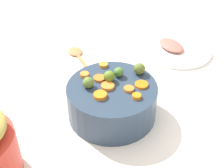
% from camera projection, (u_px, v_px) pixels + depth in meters
% --- Properties ---
extents(tabletop, '(2.40, 2.40, 0.02)m').
position_uv_depth(tabletop, '(101.00, 112.00, 1.04)').
color(tabletop, white).
rests_on(tabletop, ground).
extents(serving_bowl_carrots, '(0.27, 0.27, 0.11)m').
position_uv_depth(serving_bowl_carrots, '(112.00, 101.00, 0.98)').
color(serving_bowl_carrots, '#2C3E52').
rests_on(serving_bowl_carrots, tabletop).
extents(carrot_slice_0, '(0.03, 0.03, 0.01)m').
position_uv_depth(carrot_slice_0, '(85.00, 75.00, 0.99)').
color(carrot_slice_0, orange).
rests_on(carrot_slice_0, serving_bowl_carrots).
extents(carrot_slice_1, '(0.04, 0.04, 0.01)m').
position_uv_depth(carrot_slice_1, '(129.00, 89.00, 0.93)').
color(carrot_slice_1, orange).
rests_on(carrot_slice_1, serving_bowl_carrots).
extents(carrot_slice_2, '(0.04, 0.04, 0.01)m').
position_uv_depth(carrot_slice_2, '(100.00, 95.00, 0.91)').
color(carrot_slice_2, orange).
rests_on(carrot_slice_2, serving_bowl_carrots).
extents(carrot_slice_3, '(0.03, 0.03, 0.01)m').
position_uv_depth(carrot_slice_3, '(137.00, 96.00, 0.90)').
color(carrot_slice_3, orange).
rests_on(carrot_slice_3, serving_bowl_carrots).
extents(carrot_slice_4, '(0.05, 0.05, 0.01)m').
position_uv_depth(carrot_slice_4, '(99.00, 78.00, 0.98)').
color(carrot_slice_4, orange).
rests_on(carrot_slice_4, serving_bowl_carrots).
extents(carrot_slice_5, '(0.04, 0.04, 0.01)m').
position_uv_depth(carrot_slice_5, '(103.00, 65.00, 1.03)').
color(carrot_slice_5, orange).
rests_on(carrot_slice_5, serving_bowl_carrots).
extents(carrot_slice_6, '(0.04, 0.04, 0.01)m').
position_uv_depth(carrot_slice_6, '(107.00, 87.00, 0.94)').
color(carrot_slice_6, orange).
rests_on(carrot_slice_6, serving_bowl_carrots).
extents(carrot_slice_7, '(0.04, 0.04, 0.01)m').
position_uv_depth(carrot_slice_7, '(141.00, 85.00, 0.95)').
color(carrot_slice_7, orange).
rests_on(carrot_slice_7, serving_bowl_carrots).
extents(brussels_sprout_0, '(0.03, 0.03, 0.03)m').
position_uv_depth(brussels_sprout_0, '(119.00, 72.00, 0.98)').
color(brussels_sprout_0, '#4E8131').
rests_on(brussels_sprout_0, serving_bowl_carrots).
extents(brussels_sprout_1, '(0.04, 0.04, 0.04)m').
position_uv_depth(brussels_sprout_1, '(139.00, 69.00, 0.99)').
color(brussels_sprout_1, '#5B702B').
rests_on(brussels_sprout_1, serving_bowl_carrots).
extents(brussels_sprout_2, '(0.03, 0.03, 0.03)m').
position_uv_depth(brussels_sprout_2, '(88.00, 83.00, 0.94)').
color(brussels_sprout_2, olive).
rests_on(brussels_sprout_2, serving_bowl_carrots).
extents(brussels_sprout_3, '(0.03, 0.03, 0.03)m').
position_uv_depth(brussels_sprout_3, '(109.00, 76.00, 0.96)').
color(brussels_sprout_3, olive).
rests_on(brussels_sprout_3, serving_bowl_carrots).
extents(wooden_spoon, '(0.27, 0.12, 0.01)m').
position_uv_depth(wooden_spoon, '(78.00, 56.00, 1.28)').
color(wooden_spoon, '#BA804A').
rests_on(wooden_spoon, tabletop).
extents(ham_plate, '(0.27, 0.27, 0.01)m').
position_uv_depth(ham_plate, '(178.00, 50.00, 1.31)').
color(ham_plate, white).
rests_on(ham_plate, tabletop).
extents(ham_slice_main, '(0.14, 0.11, 0.02)m').
position_uv_depth(ham_slice_main, '(171.00, 45.00, 1.31)').
color(ham_slice_main, '#BB6C5D').
rests_on(ham_slice_main, ham_plate).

